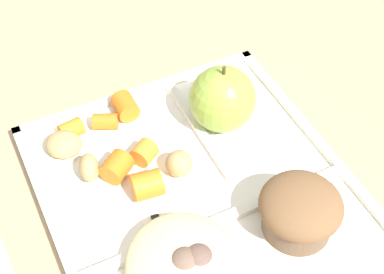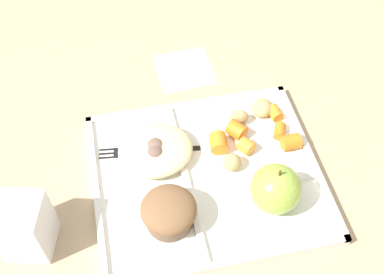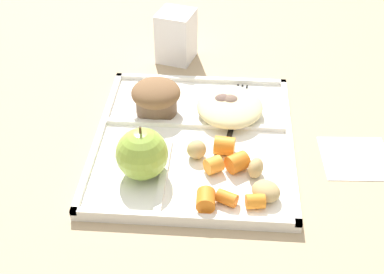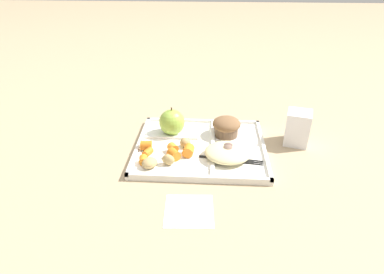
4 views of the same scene
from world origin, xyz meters
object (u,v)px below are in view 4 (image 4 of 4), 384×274
object	(u,v)px
bran_muffin	(226,126)
milk_carton	(298,128)
plastic_fork	(236,160)
lunch_tray	(201,148)
green_apple	(172,122)

from	to	relation	value
bran_muffin	milk_carton	size ratio (longest dim) A/B	0.83
plastic_fork	lunch_tray	bearing A→B (deg)	144.12
lunch_tray	milk_carton	xyz separation A→B (m)	(0.26, 0.05, 0.04)
milk_carton	green_apple	bearing A→B (deg)	-167.24
lunch_tray	green_apple	world-z (taller)	green_apple
lunch_tray	milk_carton	size ratio (longest dim) A/B	3.62
bran_muffin	green_apple	bearing A→B (deg)	180.00
bran_muffin	plastic_fork	world-z (taller)	bran_muffin
green_apple	milk_carton	bearing A→B (deg)	-2.27
lunch_tray	green_apple	distance (m)	0.11
plastic_fork	green_apple	bearing A→B (deg)	143.20
bran_muffin	milk_carton	bearing A→B (deg)	-4.08
green_apple	bran_muffin	xyz separation A→B (m)	(0.15, 0.00, -0.01)
green_apple	bran_muffin	bearing A→B (deg)	0.00
lunch_tray	green_apple	bearing A→B (deg)	142.25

